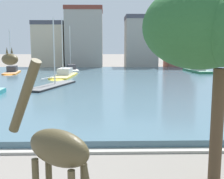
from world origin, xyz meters
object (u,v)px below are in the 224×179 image
object	(u,v)px
sailboat_green	(196,71)
sailboat_orange	(11,73)
giraffe_statue	(54,150)
shade_tree	(223,29)
sailboat_yellow	(63,76)
sailboat_white	(71,70)
sailboat_black	(56,87)

from	to	relation	value
sailboat_green	sailboat_orange	xyz separation A→B (m)	(-29.29, -2.01, -0.11)
giraffe_statue	sailboat_green	size ratio (longest dim) A/B	0.57
sailboat_green	shade_tree	bearing A→B (deg)	-106.38
shade_tree	sailboat_yellow	bearing A→B (deg)	107.65
giraffe_statue	sailboat_yellow	distance (m)	33.52
sailboat_white	sailboat_green	bearing A→B (deg)	-9.84
sailboat_white	sailboat_orange	xyz separation A→B (m)	(-8.45, -5.62, -0.01)
sailboat_black	sailboat_orange	bearing A→B (deg)	123.41
shade_tree	sailboat_white	bearing A→B (deg)	103.50
sailboat_white	shade_tree	size ratio (longest dim) A/B	1.33
giraffe_statue	sailboat_yellow	xyz separation A→B (m)	(-4.55, 33.16, -1.90)
giraffe_statue	sailboat_green	distance (m)	43.63
sailboat_green	sailboat_white	xyz separation A→B (m)	(-20.84, 3.62, -0.10)
giraffe_statue	sailboat_green	xyz separation A→B (m)	(15.99, 40.56, -1.79)
sailboat_black	shade_tree	distance (m)	23.84
sailboat_orange	shade_tree	xyz separation A→B (m)	(18.30, -35.39, 4.77)
shade_tree	sailboat_orange	bearing A→B (deg)	117.34
sailboat_yellow	sailboat_white	world-z (taller)	sailboat_yellow
sailboat_black	sailboat_white	size ratio (longest dim) A/B	1.03
giraffe_statue	sailboat_orange	xyz separation A→B (m)	(-13.31, 38.55, -1.91)
sailboat_white	sailboat_orange	size ratio (longest dim) A/B	1.25
sailboat_yellow	sailboat_black	world-z (taller)	sailboat_yellow
giraffe_statue	sailboat_white	world-z (taller)	sailboat_white
sailboat_yellow	sailboat_green	bearing A→B (deg)	19.81
sailboat_green	giraffe_statue	bearing A→B (deg)	-111.51
sailboat_yellow	sailboat_white	bearing A→B (deg)	91.56
sailboat_green	sailboat_white	bearing A→B (deg)	170.16
sailboat_white	sailboat_black	bearing A→B (deg)	-87.85
shade_tree	giraffe_statue	bearing A→B (deg)	-147.66
sailboat_black	shade_tree	size ratio (longest dim) A/B	1.38
sailboat_white	sailboat_orange	bearing A→B (deg)	-146.37
sailboat_white	sailboat_orange	world-z (taller)	sailboat_white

